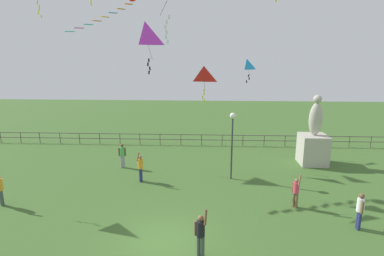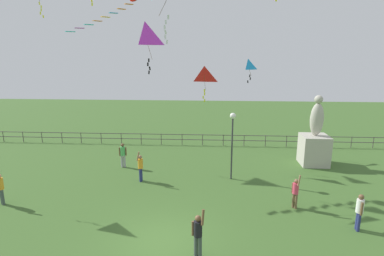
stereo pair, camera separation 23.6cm
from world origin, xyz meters
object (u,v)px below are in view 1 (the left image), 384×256
object	(u,v)px
lamppost	(232,131)
kite_2	(145,37)
person_4	(122,154)
kite_8	(247,66)
person_0	(201,233)
kite_3	(204,76)
person_1	(360,209)
person_5	(140,166)
person_2	(0,188)
person_3	(296,191)
statue_monument	(313,143)

from	to	relation	value
lamppost	kite_2	xyz separation A→B (m)	(-4.98, -0.43, 5.42)
person_4	kite_8	xyz separation A→B (m)	(8.69, 4.67, 5.71)
person_0	kite_2	size ratio (longest dim) A/B	0.74
kite_3	kite_8	distance (m)	5.11
person_0	kite_3	size ratio (longest dim) A/B	0.86
lamppost	person_1	xyz separation A→B (m)	(5.17, -5.45, -2.08)
person_5	kite_3	world-z (taller)	kite_3
person_1	person_2	distance (m)	17.15
person_1	person_3	bearing A→B (deg)	139.81
person_1	person_2	bearing A→B (deg)	175.38
person_0	person_3	xyz separation A→B (m)	(4.67, 4.12, -0.10)
statue_monument	person_1	bearing A→B (deg)	-94.91
person_1	kite_8	bearing A→B (deg)	107.49
statue_monument	kite_2	world-z (taller)	kite_2
statue_monument	kite_8	xyz separation A→B (m)	(-4.43, 3.24, 5.17)
person_5	person_3	bearing A→B (deg)	-18.89
kite_8	person_4	bearing A→B (deg)	-151.75
statue_monument	person_2	distance (m)	19.20
statue_monument	person_2	bearing A→B (deg)	-158.25
statue_monument	person_0	world-z (taller)	statue_monument
statue_monument	person_3	bearing A→B (deg)	-114.15
person_0	kite_3	bearing A→B (deg)	90.19
person_0	person_5	size ratio (longest dim) A/B	1.04
statue_monument	kite_2	xyz separation A→B (m)	(-10.88, -3.48, 6.97)
person_5	kite_3	xyz separation A→B (m)	(3.73, 3.04, 5.19)
person_0	person_2	xyz separation A→B (m)	(-10.20, 3.62, -0.04)
person_3	kite_3	size ratio (longest dim) A/B	0.78
person_5	kite_8	xyz separation A→B (m)	(6.96, 6.96, 5.71)
person_2	kite_3	size ratio (longest dim) A/B	0.83
kite_2	kite_8	xyz separation A→B (m)	(6.46, 6.71, -1.79)
person_2	kite_3	bearing A→B (deg)	32.31
person_0	kite_8	size ratio (longest dim) A/B	1.14
person_5	kite_3	size ratio (longest dim) A/B	0.82
person_4	kite_2	world-z (taller)	kite_2
person_3	person_0	bearing A→B (deg)	-138.56
statue_monument	person_5	world-z (taller)	statue_monument
lamppost	kite_3	distance (m)	4.28
person_4	kite_3	bearing A→B (deg)	7.78
person_3	kite_2	bearing A→B (deg)	158.42
person_4	kite_2	bearing A→B (deg)	-42.58
person_1	person_4	size ratio (longest dim) A/B	1.00
statue_monument	person_3	size ratio (longest dim) A/B	2.67
person_4	kite_3	world-z (taller)	kite_3
person_0	person_2	bearing A→B (deg)	160.46
lamppost	person_5	size ratio (longest dim) A/B	2.15
statue_monument	kite_8	bearing A→B (deg)	143.82
person_1	person_4	bearing A→B (deg)	150.29
person_5	person_2	bearing A→B (deg)	-152.25
lamppost	person_2	distance (m)	12.77
person_1	person_3	world-z (taller)	person_3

